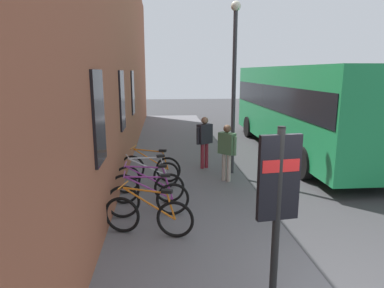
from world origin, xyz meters
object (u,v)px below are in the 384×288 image
object	(u,v)px
bicycle_by_door	(150,168)
transit_info_sign	(278,189)
bicycle_beside_lamp	(147,176)
city_bus	(301,104)
bicycle_far_end	(147,187)
street_lamp	(234,75)
bicycle_under_window	(149,199)
bicycle_nearest_sign	(148,216)
pedestrian_crossing_street	(205,137)
pedestrian_near_bus	(227,147)

from	to	relation	value
bicycle_by_door	transit_info_sign	distance (m)	5.77
bicycle_beside_lamp	city_bus	world-z (taller)	city_bus
bicycle_far_end	city_bus	xyz separation A→B (m)	(5.18, -5.78, 1.41)
street_lamp	city_bus	bearing A→B (deg)	-48.41
bicycle_under_window	city_bus	bearing A→B (deg)	-43.92
bicycle_beside_lamp	street_lamp	xyz separation A→B (m)	(1.39, -2.51, 2.57)
bicycle_under_window	bicycle_beside_lamp	size ratio (longest dim) A/B	1.03
bicycle_nearest_sign	pedestrian_crossing_street	size ratio (longest dim) A/B	1.04
bicycle_beside_lamp	street_lamp	size ratio (longest dim) A/B	0.35
bicycle_under_window	street_lamp	world-z (taller)	street_lamp
bicycle_nearest_sign	street_lamp	distance (m)	5.22
pedestrian_crossing_street	street_lamp	xyz separation A→B (m)	(-0.59, -0.77, 1.95)
bicycle_beside_lamp	pedestrian_near_bus	size ratio (longest dim) A/B	1.07
bicycle_nearest_sign	bicycle_by_door	size ratio (longest dim) A/B	1.00
city_bus	bicycle_nearest_sign	bearing A→B (deg)	140.03
pedestrian_near_bus	bicycle_beside_lamp	bearing A→B (deg)	105.58
bicycle_under_window	street_lamp	size ratio (longest dim) A/B	0.36
pedestrian_near_bus	pedestrian_crossing_street	bearing A→B (deg)	18.45
city_bus	street_lamp	size ratio (longest dim) A/B	2.11
bicycle_under_window	bicycle_beside_lamp	distance (m)	1.63
bicycle_far_end	transit_info_sign	bearing A→B (deg)	-153.76
city_bus	pedestrian_crossing_street	distance (m)	4.76
pedestrian_crossing_street	bicycle_by_door	bearing A→B (deg)	124.87
bicycle_beside_lamp	city_bus	size ratio (longest dim) A/B	0.16
bicycle_under_window	pedestrian_near_bus	distance (m)	3.13
bicycle_beside_lamp	bicycle_by_door	distance (m)	0.80
pedestrian_near_bus	street_lamp	xyz separation A→B (m)	(0.77, -0.32, 1.97)
bicycle_under_window	city_bus	distance (m)	8.37
bicycle_by_door	transit_info_sign	xyz separation A→B (m)	(-5.35, -1.80, 1.21)
bicycle_by_door	street_lamp	xyz separation A→B (m)	(0.58, -2.46, 2.57)
pedestrian_crossing_street	street_lamp	world-z (taller)	street_lamp
bicycle_far_end	city_bus	size ratio (longest dim) A/B	0.17
bicycle_by_door	city_bus	bearing A→B (deg)	-58.61
bicycle_under_window	city_bus	size ratio (longest dim) A/B	0.17
bicycle_by_door	street_lamp	size ratio (longest dim) A/B	0.35
bicycle_beside_lamp	bicycle_nearest_sign	bearing A→B (deg)	-177.15
bicycle_nearest_sign	bicycle_far_end	distance (m)	1.61
bicycle_under_window	bicycle_far_end	world-z (taller)	same
pedestrian_crossing_street	pedestrian_near_bus	size ratio (longest dim) A/B	1.03
bicycle_by_door	pedestrian_crossing_street	size ratio (longest dim) A/B	1.04
bicycle_under_window	pedestrian_near_bus	world-z (taller)	pedestrian_near_bus
bicycle_beside_lamp	pedestrian_near_bus	distance (m)	2.35
bicycle_nearest_sign	bicycle_under_window	bearing A→B (deg)	2.12
bicycle_under_window	transit_info_sign	bearing A→B (deg)	-148.97
bicycle_by_door	bicycle_nearest_sign	bearing A→B (deg)	-178.81
bicycle_far_end	transit_info_sign	size ratio (longest dim) A/B	0.74
bicycle_under_window	bicycle_far_end	size ratio (longest dim) A/B	1.00
bicycle_nearest_sign	street_lamp	world-z (taller)	street_lamp
bicycle_far_end	bicycle_beside_lamp	world-z (taller)	same
bicycle_nearest_sign	bicycle_beside_lamp	xyz separation A→B (m)	(2.47, 0.12, 0.00)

